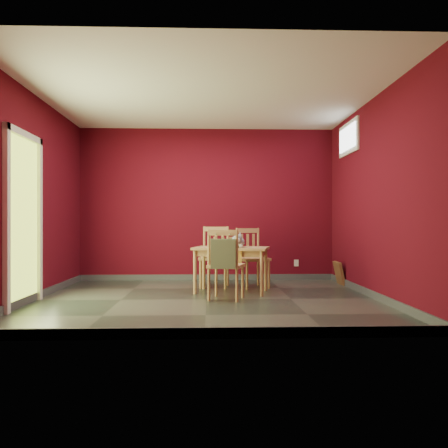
{
  "coord_description": "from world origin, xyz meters",
  "views": [
    {
      "loc": [
        0.04,
        -5.79,
        1.0
      ],
      "look_at": [
        0.25,
        0.45,
        1.0
      ],
      "focal_mm": 35.0,
      "sensor_mm": 36.0,
      "label": 1
    }
  ],
  "objects_px": {
    "dining_table": "(231,253)",
    "chair_far_left": "(215,256)",
    "chair_near": "(225,264)",
    "tote_bag": "(223,254)",
    "chair_far_right": "(252,257)",
    "picture_frame": "(339,273)",
    "cat": "(237,239)"
  },
  "relations": [
    {
      "from": "tote_bag",
      "to": "cat",
      "type": "distance_m",
      "value": 0.86
    },
    {
      "from": "dining_table",
      "to": "chair_far_left",
      "type": "height_order",
      "value": "chair_far_left"
    },
    {
      "from": "chair_far_left",
      "to": "picture_frame",
      "type": "bearing_deg",
      "value": 5.53
    },
    {
      "from": "cat",
      "to": "picture_frame",
      "type": "relative_size",
      "value": 1.21
    },
    {
      "from": "chair_near",
      "to": "picture_frame",
      "type": "xyz_separation_m",
      "value": [
        1.94,
        1.41,
        -0.29
      ]
    },
    {
      "from": "tote_bag",
      "to": "chair_far_right",
      "type": "bearing_deg",
      "value": 69.97
    },
    {
      "from": "chair_far_left",
      "to": "cat",
      "type": "xyz_separation_m",
      "value": [
        0.32,
        -0.61,
        0.29
      ]
    },
    {
      "from": "chair_near",
      "to": "tote_bag",
      "type": "xyz_separation_m",
      "value": [
        -0.04,
        -0.22,
        0.15
      ]
    },
    {
      "from": "tote_bag",
      "to": "chair_near",
      "type": "bearing_deg",
      "value": 79.9
    },
    {
      "from": "dining_table",
      "to": "tote_bag",
      "type": "height_order",
      "value": "tote_bag"
    },
    {
      "from": "chair_far_left",
      "to": "chair_near",
      "type": "bearing_deg",
      "value": -84.05
    },
    {
      "from": "chair_far_left",
      "to": "chair_far_right",
      "type": "distance_m",
      "value": 0.59
    },
    {
      "from": "chair_far_right",
      "to": "picture_frame",
      "type": "bearing_deg",
      "value": 10.24
    },
    {
      "from": "chair_near",
      "to": "tote_bag",
      "type": "height_order",
      "value": "chair_near"
    },
    {
      "from": "tote_bag",
      "to": "picture_frame",
      "type": "distance_m",
      "value": 2.59
    },
    {
      "from": "chair_far_right",
      "to": "cat",
      "type": "bearing_deg",
      "value": -115.98
    },
    {
      "from": "picture_frame",
      "to": "chair_far_left",
      "type": "bearing_deg",
      "value": -174.47
    },
    {
      "from": "chair_far_left",
      "to": "cat",
      "type": "distance_m",
      "value": 0.75
    },
    {
      "from": "chair_far_left",
      "to": "chair_near",
      "type": "distance_m",
      "value": 1.21
    },
    {
      "from": "chair_far_left",
      "to": "cat",
      "type": "height_order",
      "value": "chair_far_left"
    },
    {
      "from": "chair_far_right",
      "to": "chair_near",
      "type": "height_order",
      "value": "chair_far_right"
    },
    {
      "from": "chair_far_right",
      "to": "tote_bag",
      "type": "relative_size",
      "value": 2.11
    },
    {
      "from": "picture_frame",
      "to": "cat",
      "type": "bearing_deg",
      "value": -155.07
    },
    {
      "from": "picture_frame",
      "to": "dining_table",
      "type": "bearing_deg",
      "value": -156.59
    },
    {
      "from": "chair_far_right",
      "to": "cat",
      "type": "height_order",
      "value": "chair_far_right"
    },
    {
      "from": "cat",
      "to": "chair_near",
      "type": "bearing_deg",
      "value": -101.54
    },
    {
      "from": "chair_near",
      "to": "tote_bag",
      "type": "bearing_deg",
      "value": -100.1
    },
    {
      "from": "dining_table",
      "to": "chair_far_right",
      "type": "relative_size",
      "value": 1.26
    },
    {
      "from": "chair_far_left",
      "to": "tote_bag",
      "type": "bearing_deg",
      "value": -86.5
    },
    {
      "from": "chair_far_left",
      "to": "chair_far_right",
      "type": "height_order",
      "value": "chair_far_left"
    },
    {
      "from": "tote_bag",
      "to": "picture_frame",
      "type": "bearing_deg",
      "value": 39.39
    },
    {
      "from": "chair_far_right",
      "to": "cat",
      "type": "xyz_separation_m",
      "value": [
        -0.27,
        -0.54,
        0.3
      ]
    }
  ]
}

